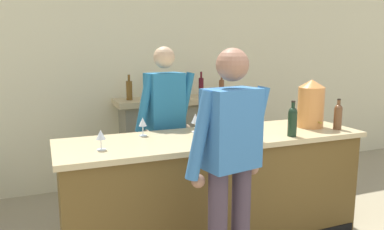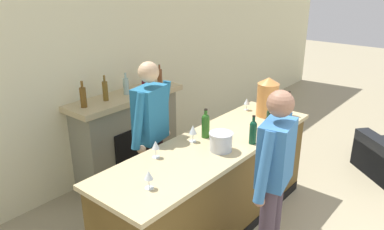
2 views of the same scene
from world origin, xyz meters
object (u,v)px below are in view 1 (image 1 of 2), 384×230
object	(u,v)px
wine_bottle_port_short	(256,125)
wine_bottle_merlot_tall	(213,117)
wine_bottle_riesling_slim	(338,116)
wine_glass_front_right	(143,123)
person_bartender	(165,126)
ice_bucket_steel	(212,130)
wine_glass_mid_counter	(101,136)
wine_bottle_cabernet_heavy	(292,120)
wine_glass_by_dispenser	(293,112)
copper_dispenser	(311,103)
person_customer	(230,168)
fireplace_stone	(178,140)
wine_glass_front_left	(195,119)

from	to	relation	value
wine_bottle_port_short	wine_bottle_merlot_tall	world-z (taller)	wine_bottle_merlot_tall
wine_bottle_riesling_slim	wine_glass_front_right	size ratio (longest dim) A/B	1.78
person_bartender	ice_bucket_steel	size ratio (longest dim) A/B	7.77
wine_glass_mid_counter	ice_bucket_steel	bearing A→B (deg)	-2.30
wine_bottle_cabernet_heavy	wine_glass_by_dispenser	world-z (taller)	wine_bottle_cabernet_heavy
wine_bottle_cabernet_heavy	wine_glass_front_right	world-z (taller)	wine_bottle_cabernet_heavy
wine_glass_front_right	wine_glass_mid_counter	size ratio (longest dim) A/B	1.06
person_bartender	wine_bottle_merlot_tall	distance (m)	0.58
wine_bottle_riesling_slim	copper_dispenser	bearing A→B (deg)	133.15
wine_glass_by_dispenser	wine_bottle_riesling_slim	bearing A→B (deg)	-70.37
person_customer	wine_bottle_port_short	distance (m)	0.71
ice_bucket_steel	wine_bottle_riesling_slim	bearing A→B (deg)	-2.44
wine_bottle_merlot_tall	wine_glass_by_dispenser	size ratio (longest dim) A/B	2.03
fireplace_stone	wine_bottle_cabernet_heavy	distance (m)	1.95
copper_dispenser	wine_glass_front_left	bearing A→B (deg)	169.96
copper_dispenser	wine_glass_front_right	world-z (taller)	copper_dispenser
wine_bottle_merlot_tall	copper_dispenser	bearing A→B (deg)	-10.09
person_bartender	wine_glass_by_dispenser	bearing A→B (deg)	-15.55
copper_dispenser	wine_glass_front_right	size ratio (longest dim) A/B	2.82
wine_bottle_cabernet_heavy	copper_dispenser	bearing A→B (deg)	32.51
fireplace_stone	wine_glass_by_dispenser	world-z (taller)	fireplace_stone
person_bartender	wine_bottle_riesling_slim	world-z (taller)	person_bartender
fireplace_stone	wine_bottle_cabernet_heavy	bearing A→B (deg)	-77.60
wine_glass_front_right	wine_glass_mid_counter	distance (m)	0.52
wine_bottle_port_short	wine_glass_front_left	size ratio (longest dim) A/B	1.68
copper_dispenser	person_customer	bearing A→B (deg)	-148.76
person_bartender	wine_glass_by_dispenser	xyz separation A→B (m)	(1.27, -0.35, 0.12)
ice_bucket_steel	wine_bottle_port_short	xyz separation A→B (m)	(0.32, -0.15, 0.04)
person_bartender	wine_bottle_riesling_slim	xyz separation A→B (m)	(1.44, -0.81, 0.14)
wine_glass_front_left	wine_glass_mid_counter	bearing A→B (deg)	-161.86
wine_bottle_cabernet_heavy	wine_glass_mid_counter	xyz separation A→B (m)	(-1.61, 0.16, -0.03)
person_bartender	wine_glass_by_dispenser	distance (m)	1.33
wine_bottle_port_short	wine_bottle_merlot_tall	distance (m)	0.48
ice_bucket_steel	wine_glass_front_right	size ratio (longest dim) A/B	1.39
wine_bottle_merlot_tall	wine_glass_by_dispenser	bearing A→B (deg)	6.45
person_customer	wine_glass_front_right	size ratio (longest dim) A/B	10.68
wine_bottle_cabernet_heavy	wine_glass_front_left	size ratio (longest dim) A/B	1.78
ice_bucket_steel	wine_bottle_cabernet_heavy	world-z (taller)	wine_bottle_cabernet_heavy
wine_glass_mid_counter	wine_bottle_riesling_slim	bearing A→B (deg)	-2.38
ice_bucket_steel	wine_glass_by_dispenser	distance (m)	1.18
copper_dispenser	wine_glass_mid_counter	distance (m)	2.01
wine_bottle_riesling_slim	wine_glass_front_left	distance (m)	1.34
copper_dispenser	wine_glass_front_right	xyz separation A→B (m)	(-1.60, 0.24, -0.12)
person_customer	wine_glass_front_left	xyz separation A→B (m)	(0.15, 0.97, 0.14)
wine_bottle_cabernet_heavy	wine_glass_front_right	xyz separation A→B (m)	(-1.20, 0.49, -0.02)
fireplace_stone	wine_bottle_riesling_slim	bearing A→B (deg)	-61.08
fireplace_stone	wine_bottle_cabernet_heavy	size ratio (longest dim) A/B	5.12
copper_dispenser	wine_bottle_port_short	size ratio (longest dim) A/B	1.57
wine_bottle_port_short	wine_glass_front_right	bearing A→B (deg)	147.65
ice_bucket_steel	wine_glass_front_left	xyz separation A→B (m)	(-0.02, 0.33, 0.03)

